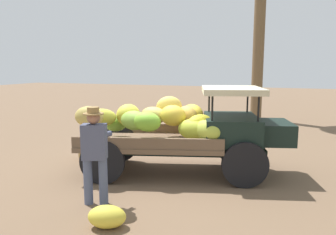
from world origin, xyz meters
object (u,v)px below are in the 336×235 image
at_px(truck, 188,130).
at_px(loose_banana_bunch, 107,217).
at_px(wooden_crate, 90,151).
at_px(farmer, 95,150).

xyz_separation_m(truck, loose_banana_bunch, (-0.41, -2.75, -0.81)).
distance_m(truck, wooden_crate, 2.78).
height_order(farmer, loose_banana_bunch, farmer).
bearing_deg(wooden_crate, loose_banana_bunch, -53.10).
bearing_deg(truck, loose_banana_bunch, -114.05).
bearing_deg(truck, wooden_crate, 159.15).
relative_size(farmer, wooden_crate, 2.94).
bearing_deg(farmer, wooden_crate, 16.11).
bearing_deg(loose_banana_bunch, farmer, 131.93).
height_order(truck, wooden_crate, truck).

